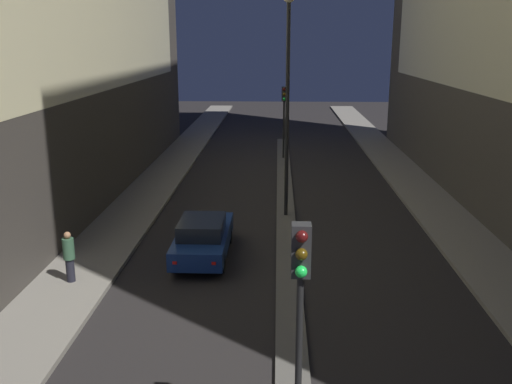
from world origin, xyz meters
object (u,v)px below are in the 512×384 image
traffic_light_near (300,293)px  car_left_lane (203,237)px  street_lamp (288,78)px  traffic_light_mid (284,106)px  pedestrian_on_left_sidewalk (69,256)px

traffic_light_near → car_left_lane: traffic_light_near is taller
street_lamp → car_left_lane: bearing=-121.9°
traffic_light_mid → car_left_lane: 17.61m
traffic_light_mid → street_lamp: 12.60m
car_left_lane → street_lamp: bearing=58.1°
traffic_light_mid → traffic_light_near: bearing=-90.0°
traffic_light_mid → street_lamp: (0.00, -12.34, 2.54)m
traffic_light_mid → street_lamp: size_ratio=0.49×
car_left_lane → pedestrian_on_left_sidewalk: 4.64m
traffic_light_mid → pedestrian_on_left_sidewalk: (-6.84, -19.73, -2.43)m
traffic_light_near → pedestrian_on_left_sidewalk: traffic_light_near is taller
traffic_light_near → traffic_light_mid: bearing=90.0°
traffic_light_mid → car_left_lane: bearing=-99.9°
pedestrian_on_left_sidewalk → traffic_light_near: bearing=-48.2°
car_left_lane → traffic_light_mid: bearing=80.1°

